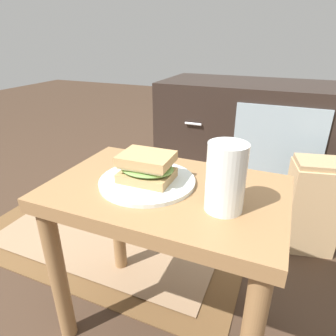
{
  "coord_description": "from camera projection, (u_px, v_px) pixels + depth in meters",
  "views": [
    {
      "loc": [
        0.24,
        -0.56,
        0.79
      ],
      "look_at": [
        0.01,
        0.0,
        0.51
      ],
      "focal_mm": 31.27,
      "sensor_mm": 36.0,
      "label": 1
    }
  ],
  "objects": [
    {
      "name": "ground_plane",
      "position": [
        166.0,
        320.0,
        0.89
      ],
      "size": [
        8.0,
        8.0,
        0.0
      ],
      "primitive_type": "plane",
      "color": "#3D2B1E"
    },
    {
      "name": "plate",
      "position": [
        147.0,
        181.0,
        0.71
      ],
      "size": [
        0.23,
        0.23,
        0.01
      ],
      "primitive_type": "cylinder",
      "color": "silver",
      "rests_on": "side_table"
    },
    {
      "name": "tv_cabinet",
      "position": [
        254.0,
        140.0,
        1.53
      ],
      "size": [
        0.96,
        0.46,
        0.58
      ],
      "color": "black",
      "rests_on": "ground"
    },
    {
      "name": "sandwich_front",
      "position": [
        147.0,
        167.0,
        0.7
      ],
      "size": [
        0.13,
        0.1,
        0.07
      ],
      "color": "tan",
      "rests_on": "plate"
    },
    {
      "name": "side_table",
      "position": [
        166.0,
        219.0,
        0.73
      ],
      "size": [
        0.56,
        0.36,
        0.46
      ],
      "color": "olive",
      "rests_on": "ground"
    },
    {
      "name": "area_rug",
      "position": [
        120.0,
        226.0,
        1.32
      ],
      "size": [
        1.13,
        0.78,
        0.01
      ],
      "color": "brown",
      "rests_on": "ground"
    },
    {
      "name": "paper_bag",
      "position": [
        312.0,
        206.0,
        1.13
      ],
      "size": [
        0.21,
        0.18,
        0.38
      ],
      "color": "tan",
      "rests_on": "ground"
    },
    {
      "name": "beer_glass",
      "position": [
        226.0,
        179.0,
        0.58
      ],
      "size": [
        0.08,
        0.08,
        0.14
      ],
      "color": "silver",
      "rests_on": "side_table"
    }
  ]
}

